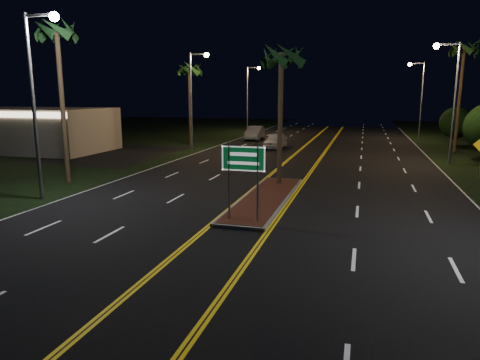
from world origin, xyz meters
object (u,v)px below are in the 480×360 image
(streetlight_right_far, at_px, (419,91))
(palm_median, at_px, (281,57))
(palm_left_far, at_px, (189,70))
(streetlight_left_far, at_px, (250,92))
(palm_left_near, at_px, (57,33))
(commercial_building, at_px, (29,129))
(car_far, at_px, (255,132))
(streetlight_right_mid, at_px, (450,89))
(highway_sign, at_px, (243,166))
(streetlight_left_near, at_px, (38,86))
(car_near, at_px, (275,139))
(median_island, at_px, (266,198))
(streetlight_left_mid, at_px, (195,90))
(shrub_far, at_px, (456,123))
(palm_right_far, at_px, (464,50))

(streetlight_right_far, distance_m, palm_median, 33.28)
(palm_left_far, bearing_deg, streetlight_left_far, 82.22)
(streetlight_right_far, xyz_separation_m, palm_left_near, (-23.11, -34.00, 3.02))
(commercial_building, relative_size, streetlight_right_far, 1.67)
(car_far, bearing_deg, streetlight_right_mid, -40.28)
(highway_sign, height_order, car_far, highway_sign)
(streetlight_left_near, distance_m, car_near, 25.49)
(streetlight_left_far, xyz_separation_m, palm_left_far, (-2.19, -16.00, 2.09))
(commercial_building, height_order, palm_median, palm_median)
(streetlight_right_far, height_order, palm_left_far, streetlight_right_far)
(median_island, height_order, streetlight_right_mid, streetlight_right_mid)
(commercial_building, relative_size, palm_left_far, 1.70)
(streetlight_left_mid, relative_size, car_far, 1.62)
(streetlight_right_mid, relative_size, shrub_far, 2.27)
(streetlight_left_far, bearing_deg, palm_right_far, -30.88)
(streetlight_left_far, height_order, streetlight_right_mid, same)
(highway_sign, distance_m, palm_left_far, 28.77)
(streetlight_right_far, bearing_deg, palm_left_near, -124.21)
(commercial_building, distance_m, streetlight_left_far, 28.75)
(palm_left_far, bearing_deg, car_near, 0.54)
(streetlight_left_far, xyz_separation_m, streetlight_right_far, (21.23, -2.00, 0.00))
(palm_median, bearing_deg, car_far, 107.23)
(streetlight_right_mid, bearing_deg, streetlight_right_far, 90.00)
(streetlight_left_near, xyz_separation_m, car_near, (6.83, 24.08, -4.77))
(streetlight_left_far, distance_m, palm_median, 35.18)
(streetlight_left_mid, distance_m, palm_left_near, 16.39)
(median_island, distance_m, palm_left_far, 25.76)
(median_island, xyz_separation_m, streetlight_left_near, (-10.61, -3.00, 5.57))
(palm_right_far, relative_size, car_near, 1.94)
(highway_sign, xyz_separation_m, streetlight_right_mid, (10.61, 19.20, 3.25))
(shrub_far, bearing_deg, streetlight_left_mid, -153.82)
(streetlight_left_mid, relative_size, streetlight_right_mid, 1.00)
(shrub_far, bearing_deg, palm_left_near, -133.21)
(streetlight_right_far, relative_size, car_near, 1.70)
(palm_left_near, distance_m, shrub_far, 38.93)
(median_island, distance_m, palm_median, 8.00)
(commercial_building, bearing_deg, shrub_far, 21.91)
(palm_left_near, bearing_deg, streetlight_left_mid, 83.27)
(median_island, height_order, commercial_building, commercial_building)
(median_island, relative_size, palm_left_far, 1.16)
(highway_sign, height_order, commercial_building, commercial_building)
(streetlight_left_near, relative_size, shrub_far, 2.27)
(streetlight_left_mid, xyz_separation_m, palm_right_far, (23.41, 6.00, 3.49))
(median_island, distance_m, commercial_building, 29.13)
(car_far, bearing_deg, palm_median, -76.16)
(palm_median, relative_size, shrub_far, 2.10)
(highway_sign, xyz_separation_m, palm_left_near, (-12.50, 5.20, 6.28))
(streetlight_left_near, height_order, palm_right_far, palm_right_far)
(palm_right_far, xyz_separation_m, car_far, (-20.67, 5.87, -8.22))
(streetlight_left_far, xyz_separation_m, palm_median, (10.61, -33.50, 1.62))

